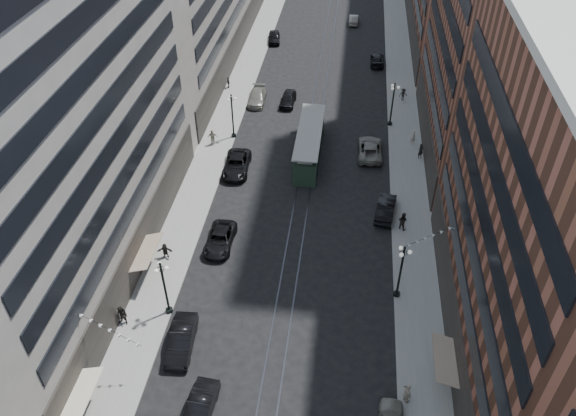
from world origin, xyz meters
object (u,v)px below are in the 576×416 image
at_px(car_12, 377,60).
at_px(pedestrian_5, 165,251).
at_px(car_5, 199,410).
at_px(pedestrian_extra_1, 421,151).
at_px(car_11, 370,149).
at_px(car_extra_0, 181,340).
at_px(car_9, 274,37).
at_px(pedestrian_6, 213,137).
at_px(car_7, 237,164).
at_px(car_13, 288,99).
at_px(pedestrian_extra_0, 228,82).
at_px(lamppost_se_far, 401,270).
at_px(car_2, 220,239).
at_px(pedestrian_4, 407,393).
at_px(lamppost_se_mid, 392,103).
at_px(streetcar, 309,144).
at_px(lamppost_sw_mid, 232,114).
at_px(car_14, 354,20).
at_px(car_10, 386,208).
at_px(car_8, 257,97).
at_px(pedestrian_2, 122,316).
at_px(pedestrian_9, 403,94).
at_px(pedestrian_8, 413,137).
at_px(pedestrian_7, 403,221).

height_order(car_12, pedestrian_5, pedestrian_5).
height_order(car_5, pedestrian_extra_1, pedestrian_extra_1).
relative_size(car_11, car_extra_0, 1.15).
distance_m(car_9, pedestrian_6, 30.74).
bearing_deg(car_11, car_5, 70.42).
distance_m(car_7, car_13, 15.91).
height_order(pedestrian_5, car_extra_0, car_extra_0).
bearing_deg(pedestrian_6, pedestrian_5, 75.68).
height_order(car_12, pedestrian_extra_0, pedestrian_extra_0).
relative_size(lamppost_se_far, car_9, 1.24).
distance_m(car_2, car_7, 11.96).
bearing_deg(car_2, pedestrian_extra_0, 100.75).
height_order(car_extra_0, pedestrian_extra_0, car_extra_0).
distance_m(pedestrian_4, car_9, 64.14).
xyz_separation_m(lamppost_se_mid, car_11, (-2.40, -6.75, -2.29)).
xyz_separation_m(lamppost_se_mid, car_2, (-16.00, -23.57, -2.38)).
xyz_separation_m(streetcar, pedestrian_6, (-11.25, 0.89, -0.44)).
bearing_deg(lamppost_se_mid, streetcar, -139.57).
xyz_separation_m(lamppost_sw_mid, car_14, (12.99, 37.88, -2.40)).
xyz_separation_m(pedestrian_4, car_13, (-13.35, 41.75, -0.31)).
xyz_separation_m(car_2, car_10, (15.20, 6.29, 0.08)).
relative_size(car_11, car_13, 1.31).
height_order(car_12, car_14, car_14).
bearing_deg(car_12, pedestrian_4, 92.03).
distance_m(streetcar, car_8, 14.14).
xyz_separation_m(car_9, car_12, (16.09, -6.31, -0.07)).
distance_m(lamppost_se_mid, pedestrian_5, 33.05).
relative_size(car_2, pedestrian_6, 2.75).
bearing_deg(pedestrian_2, lamppost_se_far, 24.92).
bearing_deg(pedestrian_9, pedestrian_8, -100.52).
distance_m(car_12, car_14, 16.02).
bearing_deg(pedestrian_5, car_2, 20.18).
bearing_deg(car_8, car_2, -90.02).
xyz_separation_m(lamppost_se_mid, car_7, (-16.75, -11.63, -2.30)).
bearing_deg(car_11, pedestrian_extra_0, -37.30).
relative_size(lamppost_se_mid, pedestrian_6, 2.94).
distance_m(lamppost_se_far, pedestrian_extra_0, 41.33).
distance_m(pedestrian_2, pedestrian_5, 7.90).
bearing_deg(pedestrian_extra_1, pedestrian_9, 62.61).
bearing_deg(car_5, lamppost_se_mid, 75.09).
relative_size(car_12, pedestrian_9, 2.92).
bearing_deg(car_11, pedestrian_2, 53.31).
xyz_separation_m(pedestrian_7, pedestrian_extra_0, (-22.25, 26.55, -0.19)).
height_order(car_8, car_10, car_10).
height_order(car_8, car_12, car_8).
height_order(lamppost_se_far, lamppost_se_mid, same).
xyz_separation_m(car_8, pedestrian_extra_0, (-4.47, 3.32, 0.16)).
bearing_deg(lamppost_se_mid, car_extra_0, -115.09).
bearing_deg(pedestrian_7, streetcar, -17.02).
relative_size(car_9, car_11, 0.77).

